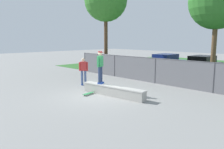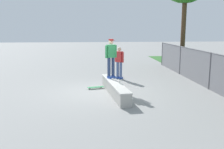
# 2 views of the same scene
# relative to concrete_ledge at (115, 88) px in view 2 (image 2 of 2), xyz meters

# --- Properties ---
(ground_plane) EXTENTS (80.00, 80.00, 0.00)m
(ground_plane) POSITION_rel_concrete_ledge_xyz_m (-0.54, -0.58, -0.28)
(ground_plane) COLOR gray
(concrete_ledge) EXTENTS (4.05, 0.94, 0.55)m
(concrete_ledge) POSITION_rel_concrete_ledge_xyz_m (0.00, 0.00, 0.00)
(concrete_ledge) COLOR #A8A59E
(concrete_ledge) RESTS_ON ground
(skateboarder) EXTENTS (0.39, 0.56, 1.84)m
(skateboarder) POSITION_rel_concrete_ledge_xyz_m (-0.93, -0.09, 1.31)
(skateboarder) COLOR #2647A5
(skateboarder) RESTS_ON concrete_ledge
(skateboard) EXTENTS (0.39, 0.82, 0.09)m
(skateboard) POSITION_rel_concrete_ledge_xyz_m (-1.11, -0.81, -0.21)
(skateboard) COLOR #2D8C4C
(skateboard) RESTS_ON ground
(chainlink_fence) EXTENTS (16.18, 0.07, 1.77)m
(chainlink_fence) POSITION_rel_concrete_ledge_xyz_m (-0.54, 4.58, 0.69)
(chainlink_fence) COLOR #4C4C51
(chainlink_fence) RESTS_ON ground
(bystander) EXTENTS (0.45, 0.47, 1.82)m
(bystander) POSITION_rel_concrete_ledge_xyz_m (-3.42, 0.59, 0.73)
(bystander) COLOR #2647A5
(bystander) RESTS_ON ground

